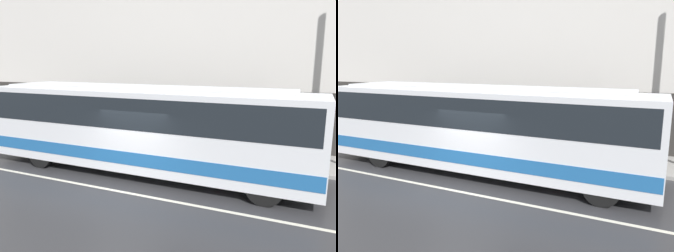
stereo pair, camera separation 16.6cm
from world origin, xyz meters
The scene contains 6 objects.
ground_plane centered at (0.00, 0.00, 0.00)m, with size 60.00×60.00×0.00m, color #2D2D30.
sidewalk centered at (0.00, 5.44, 0.06)m, with size 60.00×2.87×0.13m.
building_facade centered at (0.00, 7.02, 6.59)m, with size 60.00×0.35×13.61m.
lane_stripe centered at (0.00, 0.00, 0.00)m, with size 54.00×0.14×0.01m.
transit_bus centered at (-0.41, 1.93, 1.81)m, with size 12.51×2.50×3.22m.
pedestrian_waiting centered at (1.51, 6.00, 0.84)m, with size 0.36×0.36×1.54m.
Camera 1 is at (5.35, -8.36, 4.08)m, focal length 35.00 mm.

